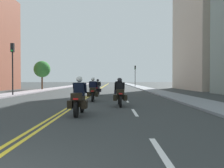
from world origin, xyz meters
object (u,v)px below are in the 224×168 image
(motorcycle_1, at_px, (120,94))
(traffic_light_far, at_px, (135,72))
(motorcycle_0, at_px, (79,99))
(motorcycle_4, at_px, (98,89))
(traffic_light_near, at_px, (13,60))
(motorcycle_3, at_px, (119,90))
(motorcycle_2, at_px, (93,92))
(street_tree_0, at_px, (42,69))

(motorcycle_1, relative_size, traffic_light_far, 0.49)
(motorcycle_0, bearing_deg, motorcycle_1, 64.62)
(motorcycle_4, height_order, traffic_light_near, traffic_light_near)
(motorcycle_3, distance_m, traffic_light_near, 10.14)
(motorcycle_2, relative_size, motorcycle_3, 1.02)
(motorcycle_0, distance_m, street_tree_0, 27.21)
(motorcycle_3, bearing_deg, street_tree_0, 125.69)
(motorcycle_4, distance_m, traffic_light_far, 28.16)
(motorcycle_3, relative_size, traffic_light_near, 0.44)
(motorcycle_2, bearing_deg, traffic_light_near, 144.19)
(traffic_light_near, relative_size, traffic_light_far, 1.06)
(traffic_light_far, bearing_deg, motorcycle_3, -97.62)
(motorcycle_0, xyz_separation_m, street_tree_0, (-9.16, 25.51, 2.41))
(traffic_light_far, bearing_deg, motorcycle_0, -98.38)
(motorcycle_2, height_order, traffic_light_near, traffic_light_near)
(motorcycle_4, bearing_deg, traffic_light_near, -164.28)
(motorcycle_2, xyz_separation_m, motorcycle_4, (-0.12, 6.75, -0.03))
(traffic_light_near, bearing_deg, motorcycle_3, -11.46)
(motorcycle_0, distance_m, motorcycle_1, 3.92)
(motorcycle_2, xyz_separation_m, traffic_light_near, (-7.72, 5.09, 2.63))
(motorcycle_4, distance_m, street_tree_0, 15.27)
(motorcycle_4, bearing_deg, motorcycle_0, -86.06)
(motorcycle_3, xyz_separation_m, motorcycle_4, (-1.99, 3.60, -0.03))
(motorcycle_0, height_order, traffic_light_far, traffic_light_far)
(motorcycle_4, relative_size, traffic_light_far, 0.46)
(motorcycle_0, height_order, motorcycle_4, motorcycle_0)
(motorcycle_3, bearing_deg, traffic_light_near, 169.12)
(motorcycle_1, relative_size, motorcycle_3, 1.06)
(motorcycle_4, relative_size, traffic_light_near, 0.43)
(motorcycle_2, bearing_deg, motorcycle_0, -92.37)
(motorcycle_0, bearing_deg, traffic_light_near, 124.88)
(motorcycle_2, bearing_deg, motorcycle_3, 56.84)
(motorcycle_0, bearing_deg, traffic_light_far, 83.25)
(motorcycle_3, distance_m, traffic_light_far, 31.34)
(motorcycle_2, relative_size, traffic_light_far, 0.47)
(motorcycle_1, xyz_separation_m, motorcycle_4, (-1.90, 9.95, -0.03))
(motorcycle_3, xyz_separation_m, traffic_light_near, (-9.59, 1.94, 2.64))
(motorcycle_2, bearing_deg, street_tree_0, 113.52)
(motorcycle_1, distance_m, motorcycle_2, 3.66)
(motorcycle_4, distance_m, traffic_light_near, 8.22)
(motorcycle_2, distance_m, motorcycle_3, 3.66)
(motorcycle_0, distance_m, traffic_light_near, 14.34)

